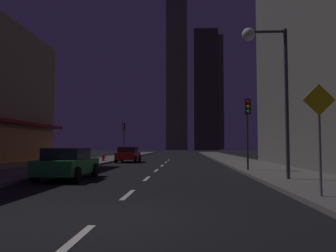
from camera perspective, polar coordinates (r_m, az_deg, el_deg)
ground_plane at (r=39.46m, az=0.30°, el=-5.75°), size 78.00×136.00×0.10m
sidewalk_right at (r=39.75m, az=10.48°, el=-5.50°), size 4.00×76.00×0.15m
sidewalk_left at (r=40.39m, az=-9.71°, el=-5.47°), size 4.00×76.00×0.15m
lane_marking_center at (r=21.12m, az=-2.01°, el=-7.62°), size 0.16×33.40×0.01m
skyscraper_distant_tall at (r=138.58m, az=1.52°, el=10.22°), size 8.43×8.74×68.48m
skyscraper_distant_mid at (r=123.25m, az=6.45°, el=6.06°), size 8.82×8.31×43.62m
skyscraper_distant_short at (r=153.52m, az=7.83°, el=5.66°), size 8.16×7.85×51.41m
car_parked_near at (r=16.12m, az=-16.78°, el=-6.16°), size 1.98×4.24×1.45m
car_parked_far at (r=32.03m, az=-6.82°, el=-4.85°), size 1.98×4.24×1.45m
fire_hydrant_far_left at (r=32.13m, az=-11.00°, el=-5.32°), size 0.42×0.30×0.65m
traffic_light_near_right at (r=20.18m, az=13.46°, el=1.33°), size 0.32×0.48×4.20m
traffic_light_far_left at (r=40.06m, az=-7.58°, el=-1.05°), size 0.32×0.48×4.20m
street_lamp_right at (r=15.36m, az=16.54°, el=9.95°), size 1.96×0.56×6.58m
pedestrian_crossing_sign at (r=10.31m, az=24.49°, el=-0.53°), size 0.91×0.08×3.15m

